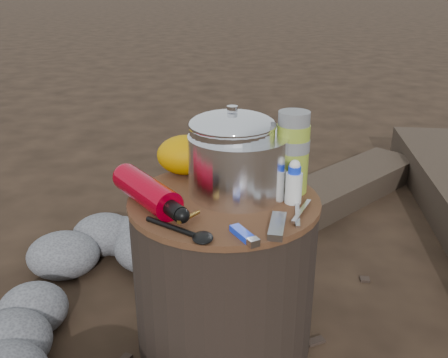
{
  "coord_description": "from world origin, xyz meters",
  "views": [
    {
      "loc": [
        -0.01,
        -1.1,
        0.92
      ],
      "look_at": [
        0.0,
        0.0,
        0.48
      ],
      "focal_mm": 39.38,
      "sensor_mm": 36.0,
      "label": 1
    }
  ],
  "objects_px": {
    "stump": "(224,273)",
    "camping_pot": "(232,152)",
    "travel_mug": "(256,159)",
    "fuel_bottle": "(147,191)",
    "thermos": "(292,153)"
  },
  "relations": [
    {
      "from": "stump",
      "to": "camping_pot",
      "type": "xyz_separation_m",
      "value": [
        0.02,
        0.04,
        0.32
      ]
    },
    {
      "from": "stump",
      "to": "travel_mug",
      "type": "bearing_deg",
      "value": 58.12
    },
    {
      "from": "fuel_bottle",
      "to": "stump",
      "type": "bearing_deg",
      "value": -24.2
    },
    {
      "from": "camping_pot",
      "to": "thermos",
      "type": "xyz_separation_m",
      "value": [
        0.15,
        0.0,
        -0.0
      ]
    },
    {
      "from": "fuel_bottle",
      "to": "thermos",
      "type": "relative_size",
      "value": 1.43
    },
    {
      "from": "travel_mug",
      "to": "camping_pot",
      "type": "bearing_deg",
      "value": -124.49
    },
    {
      "from": "stump",
      "to": "thermos",
      "type": "bearing_deg",
      "value": 14.85
    },
    {
      "from": "camping_pot",
      "to": "travel_mug",
      "type": "height_order",
      "value": "camping_pot"
    },
    {
      "from": "camping_pot",
      "to": "travel_mug",
      "type": "xyz_separation_m",
      "value": [
        0.07,
        0.1,
        -0.05
      ]
    },
    {
      "from": "camping_pot",
      "to": "fuel_bottle",
      "type": "distance_m",
      "value": 0.23
    },
    {
      "from": "camping_pot",
      "to": "travel_mug",
      "type": "relative_size",
      "value": 1.97
    },
    {
      "from": "fuel_bottle",
      "to": "travel_mug",
      "type": "distance_m",
      "value": 0.32
    },
    {
      "from": "stump",
      "to": "fuel_bottle",
      "type": "distance_m",
      "value": 0.31
    },
    {
      "from": "fuel_bottle",
      "to": "thermos",
      "type": "height_order",
      "value": "thermos"
    },
    {
      "from": "thermos",
      "to": "travel_mug",
      "type": "bearing_deg",
      "value": 131.54
    }
  ]
}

